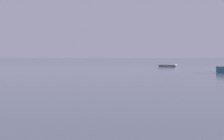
{
  "coord_description": "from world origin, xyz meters",
  "views": [
    {
      "loc": [
        -22.28,
        -12.87,
        2.11
      ],
      "look_at": [
        -15.67,
        31.85,
        0.42
      ],
      "focal_mm": 59.99,
      "sensor_mm": 36.0,
      "label": 1
    }
  ],
  "objects": [
    {
      "name": "rowboat_moored_2",
      "position": [
        -0.74,
        58.28,
        0.17
      ],
      "size": [
        3.85,
        3.57,
        0.62
      ],
      "rotation": [
        0.0,
        0.0,
        5.58
      ],
      "color": "gray",
      "rests_on": "ground"
    }
  ]
}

